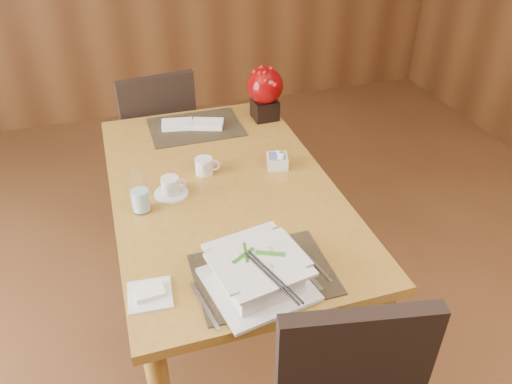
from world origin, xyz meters
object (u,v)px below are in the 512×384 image
object	(u,v)px
soup_setting	(258,273)
creamer_jug	(204,166)
far_chair	(157,136)
coffee_cup	(171,187)
berry_decor	(265,90)
bread_plate	(150,295)
dining_table	(223,205)
water_glass	(139,192)
sugar_caddy	(277,161)

from	to	relation	value
soup_setting	creamer_jug	bearing A→B (deg)	80.92
far_chair	creamer_jug	bearing A→B (deg)	90.45
soup_setting	far_chair	bearing A→B (deg)	84.50
coffee_cup	creamer_jug	bearing A→B (deg)	35.86
soup_setting	far_chair	distance (m)	1.57
creamer_jug	berry_decor	size ratio (longest dim) A/B	0.37
coffee_cup	bread_plate	world-z (taller)	coffee_cup
dining_table	water_glass	size ratio (longest dim) A/B	8.73
coffee_cup	water_glass	world-z (taller)	water_glass
coffee_cup	water_glass	distance (m)	0.16
sugar_caddy	bread_plate	world-z (taller)	sugar_caddy
creamer_jug	water_glass	bearing A→B (deg)	-129.27
far_chair	coffee_cup	bearing A→B (deg)	79.54
sugar_caddy	bread_plate	distance (m)	0.88
dining_table	berry_decor	size ratio (longest dim) A/B	5.57
soup_setting	creamer_jug	distance (m)	0.72
coffee_cup	berry_decor	distance (m)	0.80
berry_decor	bread_plate	xyz separation A→B (m)	(-0.74, -1.08, -0.15)
dining_table	far_chair	bearing A→B (deg)	99.74
bread_plate	berry_decor	bearing A→B (deg)	55.79
dining_table	far_chair	world-z (taller)	far_chair
berry_decor	far_chair	xyz separation A→B (m)	(-0.53, 0.40, -0.38)
water_glass	creamer_jug	bearing A→B (deg)	33.55
dining_table	coffee_cup	distance (m)	0.25
soup_setting	coffee_cup	size ratio (longest dim) A/B	2.56
berry_decor	dining_table	bearing A→B (deg)	-123.71
berry_decor	creamer_jug	bearing A→B (deg)	-134.16
bread_plate	sugar_caddy	bearing A→B (deg)	43.76
far_chair	soup_setting	bearing A→B (deg)	87.37
dining_table	coffee_cup	bearing A→B (deg)	179.37
soup_setting	dining_table	bearing A→B (deg)	76.42
dining_table	creamer_jug	bearing A→B (deg)	112.20
creamer_jug	dining_table	bearing A→B (deg)	-50.62
water_glass	creamer_jug	xyz separation A→B (m)	(0.29, 0.19, -0.05)
dining_table	water_glass	bearing A→B (deg)	-168.09
soup_setting	sugar_caddy	xyz separation A→B (m)	(0.30, 0.67, -0.03)
sugar_caddy	berry_decor	xyz separation A→B (m)	(0.10, 0.47, 0.13)
bread_plate	soup_setting	bearing A→B (deg)	-10.61
coffee_cup	water_glass	xyz separation A→B (m)	(-0.13, -0.07, 0.05)
soup_setting	bread_plate	xyz separation A→B (m)	(-0.33, 0.06, -0.06)
water_glass	sugar_caddy	bearing A→B (deg)	13.77
water_glass	sugar_caddy	size ratio (longest dim) A/B	1.93
berry_decor	water_glass	bearing A→B (deg)	-138.69
creamer_jug	far_chair	xyz separation A→B (m)	(-0.11, 0.82, -0.26)
creamer_jug	coffee_cup	bearing A→B (deg)	-126.96
soup_setting	water_glass	bearing A→B (deg)	109.91
bread_plate	dining_table	bearing A→B (deg)	55.27
sugar_caddy	far_chair	bearing A→B (deg)	116.39
dining_table	berry_decor	bearing A→B (deg)	56.29
coffee_cup	sugar_caddy	xyz separation A→B (m)	(0.48, 0.07, -0.01)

